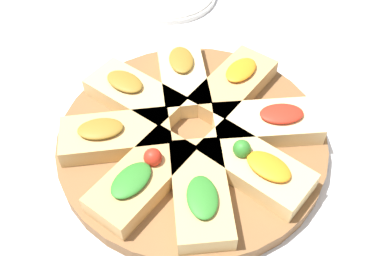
% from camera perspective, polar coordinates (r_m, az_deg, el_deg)
% --- Properties ---
extents(ground_plane, '(3.00, 3.00, 0.00)m').
position_cam_1_polar(ground_plane, '(0.71, 0.00, -2.11)').
color(ground_plane, silver).
extents(serving_board, '(0.41, 0.41, 0.03)m').
position_cam_1_polar(serving_board, '(0.70, 0.00, -1.47)').
color(serving_board, brown).
rests_on(serving_board, ground_plane).
extents(focaccia_slice_0, '(0.17, 0.08, 0.04)m').
position_cam_1_polar(focaccia_slice_0, '(0.73, -7.31, 4.22)').
color(focaccia_slice_0, '#DBB775').
rests_on(focaccia_slice_0, serving_board).
extents(focaccia_slice_1, '(0.17, 0.16, 0.04)m').
position_cam_1_polar(focaccia_slice_1, '(0.68, -9.76, -0.94)').
color(focaccia_slice_1, tan).
rests_on(focaccia_slice_1, serving_board).
extents(focaccia_slice_2, '(0.08, 0.17, 0.05)m').
position_cam_1_polar(focaccia_slice_2, '(0.62, -6.35, -6.28)').
color(focaccia_slice_2, tan).
rests_on(focaccia_slice_2, serving_board).
extents(focaccia_slice_3, '(0.16, 0.17, 0.04)m').
position_cam_1_polar(focaccia_slice_3, '(0.61, 1.08, -8.18)').
color(focaccia_slice_3, tan).
rests_on(focaccia_slice_3, serving_board).
extents(focaccia_slice_4, '(0.17, 0.09, 0.05)m').
position_cam_1_polar(focaccia_slice_4, '(0.64, 8.01, -4.85)').
color(focaccia_slice_4, '#DBB775').
rests_on(focaccia_slice_4, serving_board).
extents(focaccia_slice_5, '(0.17, 0.16, 0.04)m').
position_cam_1_polar(focaccia_slice_5, '(0.69, 9.58, 0.69)').
color(focaccia_slice_5, '#E5C689').
rests_on(focaccia_slice_5, serving_board).
extents(focaccia_slice_6, '(0.08, 0.17, 0.04)m').
position_cam_1_polar(focaccia_slice_6, '(0.74, 5.35, 5.52)').
color(focaccia_slice_6, tan).
rests_on(focaccia_slice_6, serving_board).
extents(focaccia_slice_7, '(0.16, 0.17, 0.04)m').
position_cam_1_polar(focaccia_slice_7, '(0.76, -1.19, 6.68)').
color(focaccia_slice_7, '#E5C689').
rests_on(focaccia_slice_7, serving_board).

